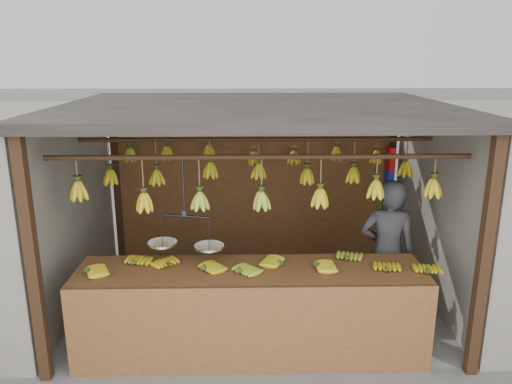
{
  "coord_description": "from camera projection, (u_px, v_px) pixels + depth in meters",
  "views": [
    {
      "loc": [
        -0.13,
        -5.58,
        2.93
      ],
      "look_at": [
        0.0,
        0.3,
        1.3
      ],
      "focal_mm": 35.0,
      "sensor_mm": 36.0,
      "label": 1
    }
  ],
  "objects": [
    {
      "name": "counter",
      "position": [
        252.0,
        293.0,
        4.79
      ],
      "size": [
        3.51,
        0.78,
        0.96
      ],
      "color": "brown",
      "rests_on": "ground"
    },
    {
      "name": "balance_scale",
      "position": [
        185.0,
        241.0,
        4.87
      ],
      "size": [
        0.75,
        0.38,
        0.89
      ],
      "color": "black",
      "rests_on": "ground"
    },
    {
      "name": "stall",
      "position": [
        256.0,
        137.0,
        5.96
      ],
      "size": [
        4.3,
        3.3,
        2.4
      ],
      "color": "black",
      "rests_on": "ground"
    },
    {
      "name": "vendor",
      "position": [
        387.0,
        253.0,
        5.45
      ],
      "size": [
        0.67,
        0.5,
        1.66
      ],
      "primitive_type": "imported",
      "rotation": [
        0.0,
        0.0,
        2.97
      ],
      "color": "#262628",
      "rests_on": "ground"
    },
    {
      "name": "ground",
      "position": [
        257.0,
        300.0,
        6.16
      ],
      "size": [
        80.0,
        80.0,
        0.0
      ],
      "primitive_type": "plane",
      "color": "#5B5B57"
    },
    {
      "name": "hanging_bananas",
      "position": [
        257.0,
        173.0,
        5.75
      ],
      "size": [
        3.62,
        2.21,
        0.4
      ],
      "color": "#B29913",
      "rests_on": "ground"
    },
    {
      "name": "bag_bundles",
      "position": [
        388.0,
        191.0,
        7.23
      ],
      "size": [
        0.08,
        0.26,
        1.23
      ],
      "color": "red",
      "rests_on": "ground"
    }
  ]
}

